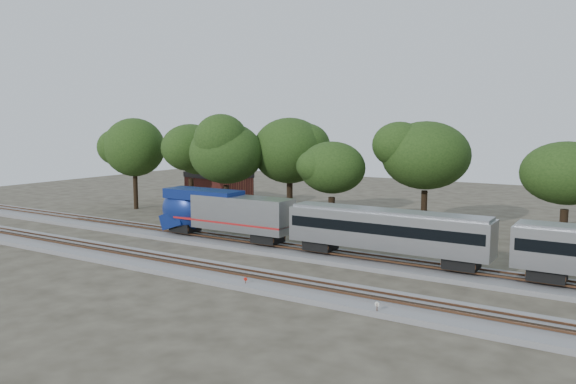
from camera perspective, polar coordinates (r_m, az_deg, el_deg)
name	(u,v)px	position (r m, az deg, el deg)	size (l,w,h in m)	color
ground	(275,270)	(47.76, -1.34, -7.89)	(160.00, 160.00, 0.00)	#383328
track_far	(310,253)	(52.68, 2.26, -6.25)	(160.00, 5.00, 0.73)	slate
track_near	(247,278)	(44.53, -4.19, -8.75)	(160.00, 5.00, 0.73)	slate
switch_stand_red	(246,281)	(42.47, -4.34, -9.05)	(0.27, 0.09, 0.86)	#512D19
switch_stand_white	(377,307)	(36.85, 9.03, -11.49)	(0.32, 0.06, 1.01)	#512D19
switch_lever	(317,301)	(39.33, 2.94, -10.97)	(0.50, 0.30, 0.30)	#512D19
brick_building	(219,186)	(90.07, -7.05, 0.60)	(10.70, 8.53, 4.57)	maroon
tree_0	(134,147)	(83.05, -15.36, 4.39)	(9.00, 9.00, 12.69)	black
tree_1	(190,148)	(76.77, -9.89, 4.45)	(9.15, 9.15, 12.90)	black
tree_2	(226,153)	(69.30, -6.31, 3.93)	(8.77, 8.77, 12.36)	black
tree_3	(290,151)	(70.50, 0.17, 4.22)	(9.00, 9.00, 12.69)	black
tree_4	(332,168)	(63.54, 4.49, 2.47)	(7.42, 7.42, 10.46)	black
tree_5	(426,156)	(65.09, 13.80, 3.62)	(8.82, 8.82, 12.43)	black
tree_6	(567,173)	(59.63, 26.45, 1.70)	(7.67, 7.67, 10.82)	black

